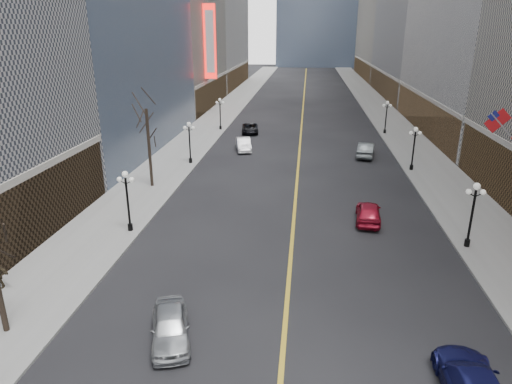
% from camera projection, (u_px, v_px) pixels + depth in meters
% --- Properties ---
extents(sidewalk_east, '(6.00, 230.00, 0.15)m').
position_uv_depth(sidewalk_east, '(395.00, 128.00, 68.11)').
color(sidewalk_east, gray).
rests_on(sidewalk_east, ground).
extents(sidewalk_west, '(6.00, 230.00, 0.15)m').
position_uv_depth(sidewalk_west, '(211.00, 124.00, 71.01)').
color(sidewalk_west, gray).
rests_on(sidewalk_west, ground).
extents(lane_line, '(0.25, 200.00, 0.02)m').
position_uv_depth(lane_line, '(302.00, 115.00, 78.94)').
color(lane_line, gold).
rests_on(lane_line, ground).
extents(streetlamp_east_1, '(1.26, 0.44, 4.52)m').
position_uv_depth(streetlamp_east_1, '(473.00, 208.00, 29.95)').
color(streetlamp_east_1, black).
rests_on(streetlamp_east_1, sidewalk_east).
extents(streetlamp_east_2, '(1.26, 0.44, 4.52)m').
position_uv_depth(streetlamp_east_2, '(414.00, 144.00, 46.79)').
color(streetlamp_east_2, black).
rests_on(streetlamp_east_2, sidewalk_east).
extents(streetlamp_east_3, '(1.26, 0.44, 4.52)m').
position_uv_depth(streetlamp_east_3, '(386.00, 114.00, 63.64)').
color(streetlamp_east_3, black).
rests_on(streetlamp_east_3, sidewalk_east).
extents(streetlamp_west_1, '(1.26, 0.44, 4.52)m').
position_uv_depth(streetlamp_west_1, '(127.00, 195.00, 32.39)').
color(streetlamp_west_1, black).
rests_on(streetlamp_west_1, sidewalk_west).
extents(streetlamp_west_2, '(1.26, 0.44, 4.52)m').
position_uv_depth(streetlamp_west_2, '(189.00, 138.00, 49.24)').
color(streetlamp_west_2, black).
rests_on(streetlamp_west_2, sidewalk_west).
extents(streetlamp_west_3, '(1.26, 0.44, 4.52)m').
position_uv_depth(streetlamp_west_3, '(220.00, 110.00, 66.08)').
color(streetlamp_west_3, black).
rests_on(streetlamp_west_3, sidewalk_west).
extents(flag_5, '(2.87, 0.12, 2.87)m').
position_uv_depth(flag_5, '(499.00, 123.00, 34.66)').
color(flag_5, '#B2B2B7').
rests_on(flag_5, ground).
extents(theatre_marquee, '(2.00, 0.55, 12.00)m').
position_uv_depth(theatre_marquee, '(210.00, 42.00, 76.55)').
color(theatre_marquee, red).
rests_on(theatre_marquee, ground).
extents(tree_west_far, '(3.60, 3.60, 7.92)m').
position_uv_depth(tree_west_far, '(147.00, 121.00, 40.80)').
color(tree_west_far, '#2D231C').
rests_on(tree_west_far, sidewalk_west).
extents(car_nb_near, '(3.01, 4.78, 1.52)m').
position_uv_depth(car_nb_near, '(170.00, 326.00, 21.55)').
color(car_nb_near, '#B1B5B9').
rests_on(car_nb_near, ground).
extents(car_nb_mid, '(2.57, 4.87, 1.52)m').
position_uv_depth(car_nb_mid, '(244.00, 144.00, 55.62)').
color(car_nb_mid, silver).
rests_on(car_nb_mid, ground).
extents(car_nb_far, '(2.87, 5.09, 1.34)m').
position_uv_depth(car_nb_far, '(250.00, 128.00, 65.00)').
color(car_nb_far, black).
rests_on(car_nb_far, ground).
extents(car_sb_mid, '(2.26, 4.73, 1.56)m').
position_uv_depth(car_sb_mid, '(368.00, 212.00, 34.92)').
color(car_sb_mid, maroon).
rests_on(car_sb_mid, ground).
extents(car_sb_far, '(2.63, 5.30, 1.67)m').
position_uv_depth(car_sb_far, '(366.00, 150.00, 52.86)').
color(car_sb_far, '#505658').
rests_on(car_sb_far, ground).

